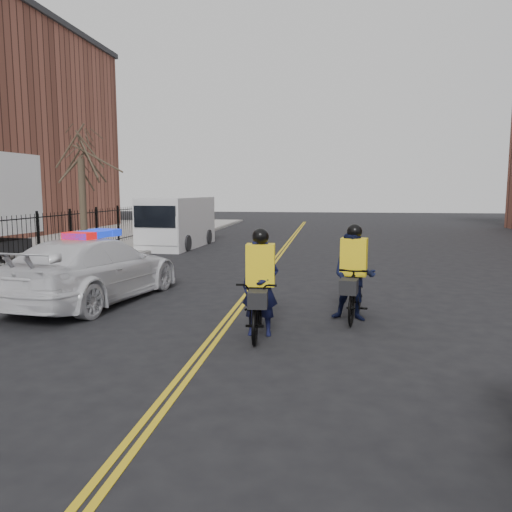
{
  "coord_description": "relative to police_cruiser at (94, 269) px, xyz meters",
  "views": [
    {
      "loc": [
        2.16,
        -8.9,
        2.86
      ],
      "look_at": [
        0.45,
        2.96,
        1.3
      ],
      "focal_mm": 35.0,
      "sensor_mm": 36.0,
      "label": 1
    }
  ],
  "objects": [
    {
      "name": "center_line_right",
      "position": [
        3.91,
        4.85,
        -0.84
      ],
      "size": [
        0.1,
        60.0,
        0.01
      ],
      "primitive_type": "cube",
      "color": "gold",
      "rests_on": "ground"
    },
    {
      "name": "sidewalk",
      "position": [
        -3.67,
        4.85,
        -0.77
      ],
      "size": [
        3.0,
        60.0,
        0.15
      ],
      "primitive_type": "cube",
      "color": "#97958F",
      "rests_on": "ground"
    },
    {
      "name": "iron_fence",
      "position": [
        -5.17,
        4.85,
        0.15
      ],
      "size": [
        0.12,
        28.0,
        2.0
      ],
      "primitive_type": null,
      "color": "black",
      "rests_on": "ground"
    },
    {
      "name": "street_tree",
      "position": [
        -3.77,
        6.85,
        2.69
      ],
      "size": [
        3.2,
        3.2,
        4.8
      ],
      "color": "#372C20",
      "rests_on": "sidewalk"
    },
    {
      "name": "ground",
      "position": [
        3.83,
        -3.15,
        -0.85
      ],
      "size": [
        120.0,
        120.0,
        0.0
      ],
      "primitive_type": "plane",
      "color": "black",
      "rests_on": "ground"
    },
    {
      "name": "curb",
      "position": [
        -2.17,
        4.85,
        -0.77
      ],
      "size": [
        0.2,
        60.0,
        0.15
      ],
      "primitive_type": "cube",
      "color": "#97958F",
      "rests_on": "ground"
    },
    {
      "name": "cargo_van",
      "position": [
        -1.68,
        12.6,
        0.39
      ],
      "size": [
        2.59,
        6.17,
        2.54
      ],
      "rotation": [
        0.0,
        0.0,
        -0.05
      ],
      "color": "silver",
      "rests_on": "ground"
    },
    {
      "name": "cyclist_far",
      "position": [
        6.57,
        -0.97,
        0.0
      ],
      "size": [
        1.07,
        2.2,
        2.15
      ],
      "rotation": [
        0.0,
        0.0,
        -0.17
      ],
      "color": "black",
      "rests_on": "ground"
    },
    {
      "name": "center_line_left",
      "position": [
        3.75,
        4.85,
        -0.84
      ],
      "size": [
        0.1,
        60.0,
        0.01
      ],
      "primitive_type": "cube",
      "color": "gold",
      "rests_on": "ground"
    },
    {
      "name": "cyclist_near",
      "position": [
        4.69,
        -2.42,
        -0.1
      ],
      "size": [
        0.91,
        2.24,
        2.15
      ],
      "rotation": [
        0.0,
        0.0,
        0.07
      ],
      "color": "black",
      "rests_on": "ground"
    },
    {
      "name": "police_cruiser",
      "position": [
        0.0,
        0.0,
        0.0
      ],
      "size": [
        3.19,
        6.09,
        1.84
      ],
      "rotation": [
        0.0,
        0.0,
        2.99
      ],
      "color": "white",
      "rests_on": "ground"
    }
  ]
}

